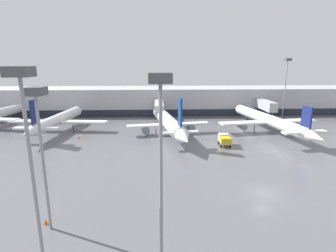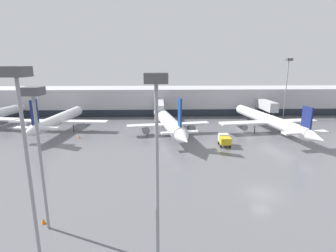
{
  "view_description": "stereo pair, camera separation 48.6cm",
  "coord_description": "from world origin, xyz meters",
  "px_view_note": "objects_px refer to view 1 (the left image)",
  "views": [
    {
      "loc": [
        -14.61,
        -32.38,
        17.37
      ],
      "look_at": [
        -12.09,
        27.75,
        3.0
      ],
      "focal_mm": 28.0,
      "sensor_mm": 36.0,
      "label": 1
    },
    {
      "loc": [
        -14.12,
        -32.4,
        17.37
      ],
      "look_at": [
        -12.09,
        27.75,
        3.0
      ],
      "focal_mm": 28.0,
      "sensor_mm": 36.0,
      "label": 2
    }
  ],
  "objects_px": {
    "traffic_cone_1": "(45,222)",
    "apron_light_mast_5": "(24,112)",
    "service_truck_0": "(225,139)",
    "parked_jet_0": "(58,120)",
    "traffic_cone_0": "(79,137)",
    "apron_light_mast_6": "(38,117)",
    "parked_jet_1": "(268,120)",
    "apron_light_mast_0": "(287,71)",
    "parked_jet_3": "(168,122)",
    "apron_light_mast_2": "(161,116)"
  },
  "relations": [
    {
      "from": "traffic_cone_1",
      "to": "apron_light_mast_5",
      "type": "relative_size",
      "value": 0.04
    },
    {
      "from": "service_truck_0",
      "to": "traffic_cone_1",
      "type": "bearing_deg",
      "value": 137.01
    },
    {
      "from": "parked_jet_0",
      "to": "service_truck_0",
      "type": "xyz_separation_m",
      "value": [
        40.47,
        -14.14,
        -1.66
      ]
    },
    {
      "from": "parked_jet_0",
      "to": "service_truck_0",
      "type": "relative_size",
      "value": 8.17
    },
    {
      "from": "parked_jet_0",
      "to": "traffic_cone_0",
      "type": "height_order",
      "value": "parked_jet_0"
    },
    {
      "from": "traffic_cone_1",
      "to": "apron_light_mast_6",
      "type": "bearing_deg",
      "value": -42.68
    },
    {
      "from": "parked_jet_1",
      "to": "service_truck_0",
      "type": "xyz_separation_m",
      "value": [
        -14.35,
        -11.55,
        -1.68
      ]
    },
    {
      "from": "parked_jet_1",
      "to": "traffic_cone_0",
      "type": "height_order",
      "value": "parked_jet_1"
    },
    {
      "from": "apron_light_mast_5",
      "to": "parked_jet_1",
      "type": "bearing_deg",
      "value": 48.77
    },
    {
      "from": "traffic_cone_1",
      "to": "apron_light_mast_6",
      "type": "distance_m",
      "value": 12.01
    },
    {
      "from": "parked_jet_1",
      "to": "service_truck_0",
      "type": "bearing_deg",
      "value": 120.69
    },
    {
      "from": "apron_light_mast_0",
      "to": "traffic_cone_1",
      "type": "bearing_deg",
      "value": -133.38
    },
    {
      "from": "traffic_cone_0",
      "to": "apron_light_mast_0",
      "type": "bearing_deg",
      "value": 20.66
    },
    {
      "from": "parked_jet_3",
      "to": "parked_jet_0",
      "type": "bearing_deg",
      "value": 73.02
    },
    {
      "from": "apron_light_mast_0",
      "to": "traffic_cone_0",
      "type": "bearing_deg",
      "value": -159.34
    },
    {
      "from": "service_truck_0",
      "to": "traffic_cone_0",
      "type": "relative_size",
      "value": 5.39
    },
    {
      "from": "apron_light_mast_2",
      "to": "apron_light_mast_6",
      "type": "height_order",
      "value": "apron_light_mast_2"
    },
    {
      "from": "apron_light_mast_2",
      "to": "apron_light_mast_5",
      "type": "distance_m",
      "value": 10.64
    },
    {
      "from": "apron_light_mast_2",
      "to": "apron_light_mast_5",
      "type": "bearing_deg",
      "value": 177.9
    },
    {
      "from": "parked_jet_3",
      "to": "traffic_cone_0",
      "type": "distance_m",
      "value": 21.83
    },
    {
      "from": "parked_jet_1",
      "to": "traffic_cone_1",
      "type": "relative_size",
      "value": 60.3
    },
    {
      "from": "parked_jet_1",
      "to": "apron_light_mast_5",
      "type": "height_order",
      "value": "apron_light_mast_5"
    },
    {
      "from": "traffic_cone_0",
      "to": "apron_light_mast_6",
      "type": "bearing_deg",
      "value": -78.75
    },
    {
      "from": "apron_light_mast_5",
      "to": "apron_light_mast_2",
      "type": "bearing_deg",
      "value": -2.1
    },
    {
      "from": "parked_jet_3",
      "to": "traffic_cone_1",
      "type": "relative_size",
      "value": 55.02
    },
    {
      "from": "apron_light_mast_2",
      "to": "service_truck_0",
      "type": "bearing_deg",
      "value": 67.03
    },
    {
      "from": "parked_jet_0",
      "to": "apron_light_mast_2",
      "type": "distance_m",
      "value": 55.42
    },
    {
      "from": "parked_jet_3",
      "to": "service_truck_0",
      "type": "distance_m",
      "value": 15.66
    },
    {
      "from": "parked_jet_3",
      "to": "apron_light_mast_2",
      "type": "relative_size",
      "value": 2.14
    },
    {
      "from": "parked_jet_1",
      "to": "apron_light_mast_0",
      "type": "bearing_deg",
      "value": -42.91
    },
    {
      "from": "parked_jet_1",
      "to": "apron_light_mast_5",
      "type": "distance_m",
      "value": 60.43
    },
    {
      "from": "parked_jet_3",
      "to": "apron_light_mast_6",
      "type": "xyz_separation_m",
      "value": [
        -14.4,
        -38.57,
        9.23
      ]
    },
    {
      "from": "service_truck_0",
      "to": "traffic_cone_0",
      "type": "height_order",
      "value": "service_truck_0"
    },
    {
      "from": "apron_light_mast_6",
      "to": "parked_jet_3",
      "type": "bearing_deg",
      "value": 69.52
    },
    {
      "from": "parked_jet_3",
      "to": "apron_light_mast_5",
      "type": "height_order",
      "value": "apron_light_mast_5"
    },
    {
      "from": "traffic_cone_0",
      "to": "apron_light_mast_6",
      "type": "distance_m",
      "value": 37.76
    },
    {
      "from": "traffic_cone_1",
      "to": "apron_light_mast_6",
      "type": "relative_size",
      "value": 0.04
    },
    {
      "from": "parked_jet_0",
      "to": "traffic_cone_1",
      "type": "xyz_separation_m",
      "value": [
        13.47,
        -41.62,
        -2.76
      ]
    },
    {
      "from": "parked_jet_3",
      "to": "apron_light_mast_6",
      "type": "height_order",
      "value": "apron_light_mast_6"
    },
    {
      "from": "traffic_cone_0",
      "to": "apron_light_mast_2",
      "type": "distance_m",
      "value": 46.46
    },
    {
      "from": "traffic_cone_1",
      "to": "apron_light_mast_0",
      "type": "bearing_deg",
      "value": 46.62
    },
    {
      "from": "parked_jet_0",
      "to": "parked_jet_1",
      "type": "relative_size",
      "value": 0.82
    },
    {
      "from": "apron_light_mast_0",
      "to": "apron_light_mast_6",
      "type": "height_order",
      "value": "apron_light_mast_0"
    },
    {
      "from": "service_truck_0",
      "to": "apron_light_mast_5",
      "type": "height_order",
      "value": "apron_light_mast_5"
    },
    {
      "from": "apron_light_mast_0",
      "to": "apron_light_mast_2",
      "type": "xyz_separation_m",
      "value": [
        -41.0,
        -63.0,
        -1.6
      ]
    },
    {
      "from": "parked_jet_0",
      "to": "apron_light_mast_2",
      "type": "bearing_deg",
      "value": -146.04
    },
    {
      "from": "parked_jet_0",
      "to": "apron_light_mast_5",
      "type": "bearing_deg",
      "value": -156.59
    },
    {
      "from": "service_truck_0",
      "to": "apron_light_mast_0",
      "type": "relative_size",
      "value": 0.21
    },
    {
      "from": "apron_light_mast_6",
      "to": "traffic_cone_1",
      "type": "bearing_deg",
      "value": 137.32
    },
    {
      "from": "service_truck_0",
      "to": "traffic_cone_1",
      "type": "distance_m",
      "value": 38.54
    }
  ]
}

